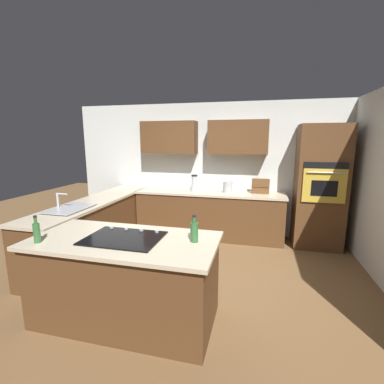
% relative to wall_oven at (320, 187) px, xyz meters
% --- Properties ---
extents(ground_plane, '(14.00, 14.00, 0.00)m').
position_rel_wall_oven_xyz_m(ground_plane, '(1.85, 1.72, -1.08)').
color(ground_plane, brown).
extents(wall_back, '(6.00, 0.44, 2.60)m').
position_rel_wall_oven_xyz_m(wall_back, '(1.91, -0.33, 0.37)').
color(wall_back, silver).
rests_on(wall_back, ground).
extents(lower_cabinets_back, '(2.80, 0.60, 0.86)m').
position_rel_wall_oven_xyz_m(lower_cabinets_back, '(1.95, -0.00, -0.65)').
color(lower_cabinets_back, brown).
rests_on(lower_cabinets_back, ground).
extents(countertop_back, '(2.84, 0.64, 0.04)m').
position_rel_wall_oven_xyz_m(countertop_back, '(1.95, -0.00, -0.20)').
color(countertop_back, beige).
rests_on(countertop_back, lower_cabinets_back).
extents(lower_cabinets_side, '(0.60, 2.90, 0.86)m').
position_rel_wall_oven_xyz_m(lower_cabinets_side, '(3.67, 1.17, -0.65)').
color(lower_cabinets_side, brown).
rests_on(lower_cabinets_side, ground).
extents(countertop_side, '(0.64, 2.94, 0.04)m').
position_rel_wall_oven_xyz_m(countertop_side, '(3.67, 1.17, -0.20)').
color(countertop_side, beige).
rests_on(countertop_side, lower_cabinets_side).
extents(island_base, '(1.83, 0.86, 0.86)m').
position_rel_wall_oven_xyz_m(island_base, '(2.35, 2.67, -0.65)').
color(island_base, brown).
rests_on(island_base, ground).
extents(island_top, '(1.91, 0.94, 0.04)m').
position_rel_wall_oven_xyz_m(island_top, '(2.35, 2.67, -0.20)').
color(island_top, beige).
rests_on(island_top, island_base).
extents(wall_oven, '(0.80, 0.66, 2.15)m').
position_rel_wall_oven_xyz_m(wall_oven, '(0.00, 0.00, 0.00)').
color(wall_oven, brown).
rests_on(wall_oven, ground).
extents(sink_unit, '(0.46, 0.70, 0.23)m').
position_rel_wall_oven_xyz_m(sink_unit, '(3.68, 1.78, -0.16)').
color(sink_unit, '#515456').
rests_on(sink_unit, countertop_side).
extents(cooktop, '(0.76, 0.56, 0.03)m').
position_rel_wall_oven_xyz_m(cooktop, '(2.35, 2.66, -0.17)').
color(cooktop, black).
rests_on(cooktop, island_top).
extents(blender, '(0.15, 0.15, 0.32)m').
position_rel_wall_oven_xyz_m(blender, '(2.25, -0.02, -0.04)').
color(blender, silver).
rests_on(blender, countertop_back).
extents(spice_rack, '(0.32, 0.11, 0.28)m').
position_rel_wall_oven_xyz_m(spice_rack, '(1.00, -0.08, -0.04)').
color(spice_rack, brown).
rests_on(spice_rack, countertop_back).
extents(kettle, '(0.18, 0.18, 0.21)m').
position_rel_wall_oven_xyz_m(kettle, '(1.60, -0.02, -0.07)').
color(kettle, '#B7BABF').
rests_on(kettle, countertop_back).
extents(oil_bottle, '(0.06, 0.06, 0.27)m').
position_rel_wall_oven_xyz_m(oil_bottle, '(3.11, 2.97, -0.07)').
color(oil_bottle, '#336B38').
rests_on(oil_bottle, island_top).
extents(second_bottle, '(0.08, 0.08, 0.27)m').
position_rel_wall_oven_xyz_m(second_bottle, '(1.63, 2.58, -0.07)').
color(second_bottle, '#336B38').
rests_on(second_bottle, island_top).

